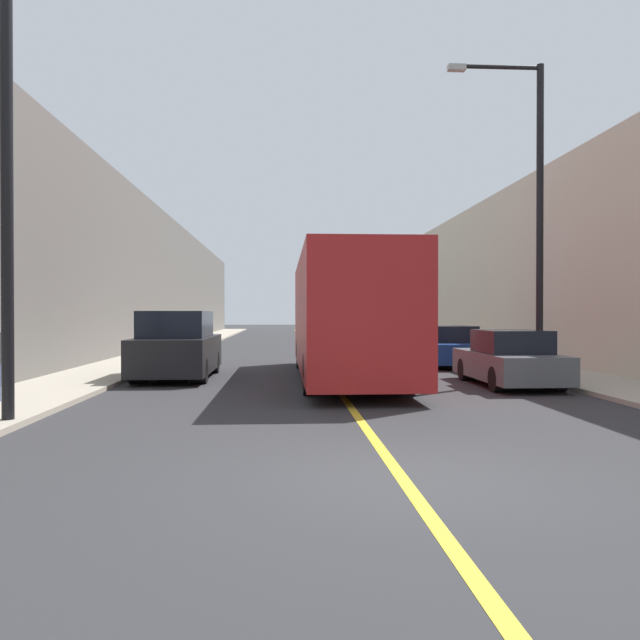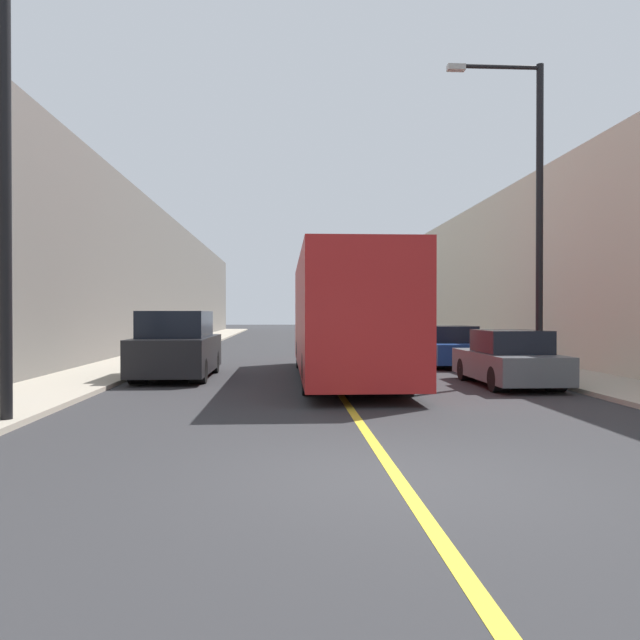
{
  "view_description": "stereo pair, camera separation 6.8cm",
  "coord_description": "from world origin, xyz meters",
  "px_view_note": "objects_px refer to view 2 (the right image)",
  "views": [
    {
      "loc": [
        -1.35,
        -6.96,
        1.88
      ],
      "look_at": [
        -0.01,
        15.79,
        1.65
      ],
      "focal_mm": 35.0,
      "sensor_mm": 36.0,
      "label": 1
    },
    {
      "loc": [
        -1.28,
        -6.96,
        1.88
      ],
      "look_at": [
        -0.01,
        15.79,
        1.65
      ],
      "focal_mm": 35.0,
      "sensor_mm": 36.0,
      "label": 2
    }
  ],
  "objects_px": {
    "parked_suv_left": "(177,347)",
    "street_lamp_right": "(532,200)",
    "car_right_near": "(508,361)",
    "car_right_mid": "(447,348)",
    "street_lamp_left": "(19,140)",
    "bus": "(344,315)"
  },
  "relations": [
    {
      "from": "street_lamp_left",
      "to": "street_lamp_right",
      "type": "distance_m",
      "value": 13.26
    },
    {
      "from": "parked_suv_left",
      "to": "car_right_mid",
      "type": "distance_m",
      "value": 9.76
    },
    {
      "from": "bus",
      "to": "car_right_mid",
      "type": "height_order",
      "value": "bus"
    },
    {
      "from": "parked_suv_left",
      "to": "street_lamp_right",
      "type": "relative_size",
      "value": 0.55
    },
    {
      "from": "bus",
      "to": "car_right_near",
      "type": "relative_size",
      "value": 2.7
    },
    {
      "from": "car_right_mid",
      "to": "street_lamp_right",
      "type": "relative_size",
      "value": 0.52
    },
    {
      "from": "parked_suv_left",
      "to": "car_right_mid",
      "type": "height_order",
      "value": "parked_suv_left"
    },
    {
      "from": "parked_suv_left",
      "to": "car_right_near",
      "type": "bearing_deg",
      "value": -15.07
    },
    {
      "from": "parked_suv_left",
      "to": "car_right_near",
      "type": "distance_m",
      "value": 9.27
    },
    {
      "from": "car_right_near",
      "to": "street_lamp_right",
      "type": "relative_size",
      "value": 0.48
    },
    {
      "from": "street_lamp_left",
      "to": "street_lamp_right",
      "type": "xyz_separation_m",
      "value": [
        11.45,
        6.68,
        0.33
      ]
    },
    {
      "from": "car_right_mid",
      "to": "street_lamp_left",
      "type": "relative_size",
      "value": 0.56
    },
    {
      "from": "car_right_mid",
      "to": "street_lamp_left",
      "type": "distance_m",
      "value": 15.93
    },
    {
      "from": "car_right_mid",
      "to": "street_lamp_left",
      "type": "xyz_separation_m",
      "value": [
        -10.28,
        -11.45,
        4.12
      ]
    },
    {
      "from": "street_lamp_left",
      "to": "parked_suv_left",
      "type": "bearing_deg",
      "value": 80.32
    },
    {
      "from": "parked_suv_left",
      "to": "street_lamp_right",
      "type": "bearing_deg",
      "value": -5.29
    },
    {
      "from": "parked_suv_left",
      "to": "car_right_mid",
      "type": "xyz_separation_m",
      "value": [
        8.98,
        3.83,
        -0.25
      ]
    },
    {
      "from": "car_right_mid",
      "to": "bus",
      "type": "bearing_deg",
      "value": -134.36
    },
    {
      "from": "car_right_near",
      "to": "street_lamp_left",
      "type": "relative_size",
      "value": 0.52
    },
    {
      "from": "parked_suv_left",
      "to": "car_right_near",
      "type": "height_order",
      "value": "parked_suv_left"
    },
    {
      "from": "bus",
      "to": "street_lamp_left",
      "type": "xyz_separation_m",
      "value": [
        -6.12,
        -7.2,
        2.94
      ]
    },
    {
      "from": "car_right_near",
      "to": "street_lamp_right",
      "type": "height_order",
      "value": "street_lamp_right"
    }
  ]
}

